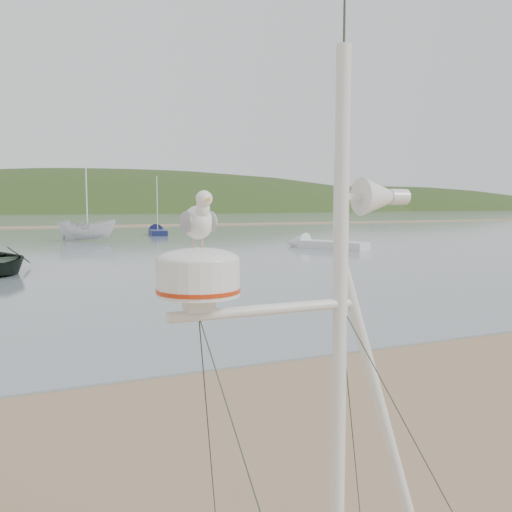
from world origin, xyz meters
name	(u,v)px	position (x,y,z in m)	size (l,w,h in m)	color
water	(23,217)	(0.00, 132.00, 0.02)	(560.00, 256.00, 0.04)	slate
sandbar	(27,227)	(0.00, 70.00, 0.07)	(560.00, 7.00, 0.07)	#886C4E
hill_ridge	(71,258)	(18.52, 235.00, -19.70)	(620.00, 180.00, 80.00)	#233616
far_cottages	(31,201)	(3.00, 196.00, 4.00)	(294.40, 6.30, 8.00)	silver
mast_rig	(334,467)	(1.18, -2.01, 1.20)	(2.20, 2.34, 4.95)	silver
boat_white	(87,212)	(4.26, 40.70, 2.37)	(1.75, 1.80, 4.66)	silver
sailboat_blue_far	(156,231)	(11.79, 48.74, 0.30)	(2.45, 6.39, 6.22)	#121942
sailboat_white_near	(314,244)	(17.83, 27.54, 0.30)	(4.29, 6.25, 6.26)	silver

